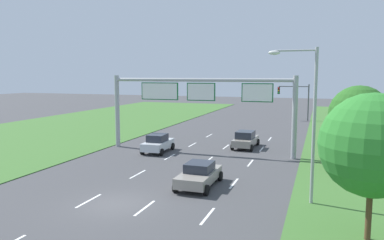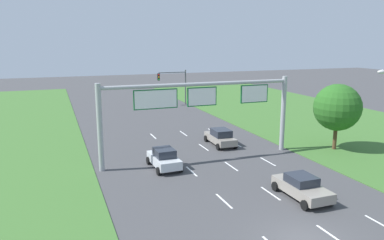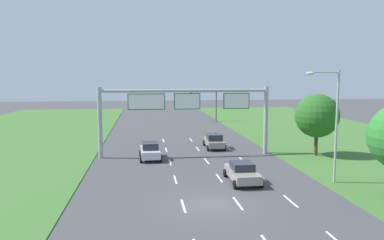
# 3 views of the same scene
# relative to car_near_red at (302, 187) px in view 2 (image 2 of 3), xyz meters

# --- Properties ---
(lane_dashes_inner_left) EXTENTS (0.14, 44.40, 0.01)m
(lane_dashes_inner_left) POSITION_rel_car_near_red_xyz_m (-5.02, -1.71, -0.75)
(lane_dashes_inner_left) COLOR white
(lane_dashes_inner_left) RESTS_ON ground_plane
(lane_dashes_inner_right) EXTENTS (0.14, 44.40, 0.01)m
(lane_dashes_inner_right) POSITION_rel_car_near_red_xyz_m (-1.52, -1.71, -0.75)
(lane_dashes_inner_right) COLOR white
(lane_dashes_inner_right) RESTS_ON ground_plane
(lane_dashes_slip) EXTENTS (0.14, 44.40, 0.01)m
(lane_dashes_slip) POSITION_rel_car_near_red_xyz_m (1.98, -1.71, -0.75)
(lane_dashes_slip) COLOR white
(lane_dashes_slip) RESTS_ON ground_plane
(car_near_red) EXTENTS (2.18, 4.36, 1.52)m
(car_near_red) POSITION_rel_car_near_red_xyz_m (0.00, 0.00, 0.00)
(car_near_red) COLOR gray
(car_near_red) RESTS_ON ground_plane
(car_lead_silver) EXTENTS (2.17, 4.00, 1.67)m
(car_lead_silver) POSITION_rel_car_near_red_xyz_m (-6.85, 8.83, 0.06)
(car_lead_silver) COLOR silver
(car_lead_silver) RESTS_ON ground_plane
(car_mid_lane) EXTENTS (2.14, 4.42, 1.64)m
(car_mid_lane) POSITION_rel_car_near_red_xyz_m (0.37, 13.52, 0.06)
(car_mid_lane) COLOR gray
(car_mid_lane) RESTS_ON ground_plane
(sign_gantry) EXTENTS (17.24, 0.44, 7.00)m
(sign_gantry) POSITION_rel_car_near_red_xyz_m (-3.26, 10.00, 4.19)
(sign_gantry) COLOR #9EA0A5
(sign_gantry) RESTS_ON ground_plane
(traffic_light_mast) EXTENTS (4.76, 0.49, 5.60)m
(traffic_light_mast) POSITION_rel_car_near_red_xyz_m (3.40, 37.90, 3.11)
(traffic_light_mast) COLOR #47494F
(traffic_light_mast) RESTS_ON ground_plane
(roadside_tree_mid) EXTENTS (4.39, 4.39, 6.29)m
(roadside_tree_mid) POSITION_rel_car_near_red_xyz_m (9.86, 8.25, 3.33)
(roadside_tree_mid) COLOR #513823
(roadside_tree_mid) RESTS_ON ground_plane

